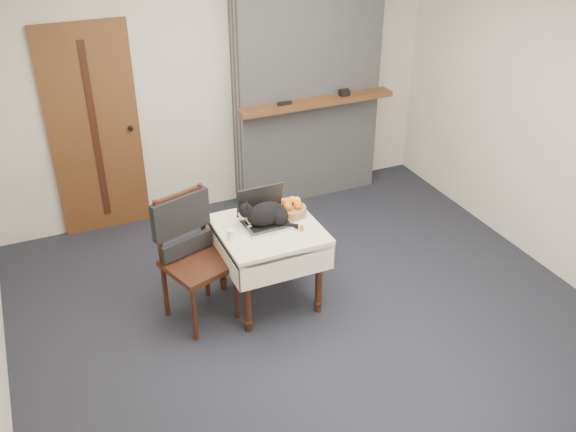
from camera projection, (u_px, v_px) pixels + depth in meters
name	position (u px, v px, depth m)	size (l,w,h in m)	color
ground	(302.00, 308.00, 5.25)	(4.50, 4.50, 0.00)	black
room_shell	(278.00, 82.00, 4.74)	(4.52, 4.01, 2.61)	beige
door	(95.00, 132.00, 5.89)	(0.82, 0.10, 2.00)	brown
chimney	(307.00, 76.00, 6.38)	(1.62, 0.48, 2.60)	gray
side_table	(269.00, 240.00, 5.05)	(0.78, 0.78, 0.70)	#34190E
laptop	(265.00, 214.00, 5.03)	(0.39, 0.33, 0.28)	#B7B7BC
cat	(267.00, 214.00, 4.98)	(0.44, 0.29, 0.23)	black
cream_jar	(231.00, 234.00, 4.84)	(0.06, 0.06, 0.07)	white
pill_bottle	(302.00, 227.00, 4.94)	(0.03, 0.03, 0.07)	#AE6415
fruit_basket	(292.00, 208.00, 5.15)	(0.23, 0.23, 0.13)	#A88943
desk_clutter	(283.00, 218.00, 5.11)	(0.15, 0.02, 0.01)	black
chair	(189.00, 240.00, 4.89)	(0.59, 0.58, 1.05)	#34190E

